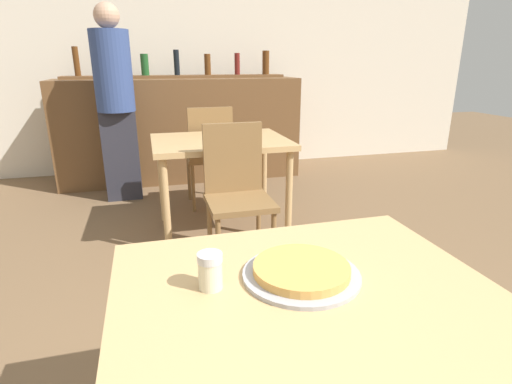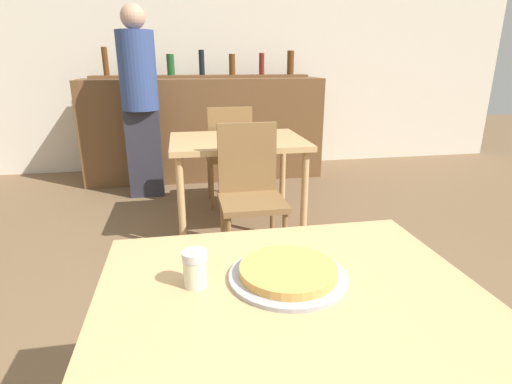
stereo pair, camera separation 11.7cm
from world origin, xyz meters
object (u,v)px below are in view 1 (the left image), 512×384
Objects in this scene: pizza_tray at (301,271)px; person_standing at (115,98)px; chair_far_side_front at (237,187)px; chair_far_side_back at (210,151)px; cheese_shaker at (210,271)px.

person_standing reaches higher than pizza_tray.
chair_far_side_back is at bearing 90.00° from chair_far_side_front.
person_standing is at bearing 101.86° from pizza_tray.
person_standing is at bearing 97.30° from cheese_shaker.
pizza_tray is 0.18× the size of person_standing.
chair_far_side_front is 0.52× the size of person_standing.
pizza_tray is at bearing -78.14° from person_standing.
chair_far_side_back is (-0.00, 1.10, 0.00)m from chair_far_side_front.
pizza_tray is at bearing 86.84° from chair_far_side_back.
person_standing reaches higher than cheese_shaker.
person_standing is (-0.63, 3.02, 0.22)m from pizza_tray.
pizza_tray is (-0.14, -1.46, 0.21)m from chair_far_side_front.
chair_far_side_front and chair_far_side_back have the same top height.
pizza_tray is 0.25m from cheese_shaker.
chair_far_side_front is 1.80m from person_standing.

